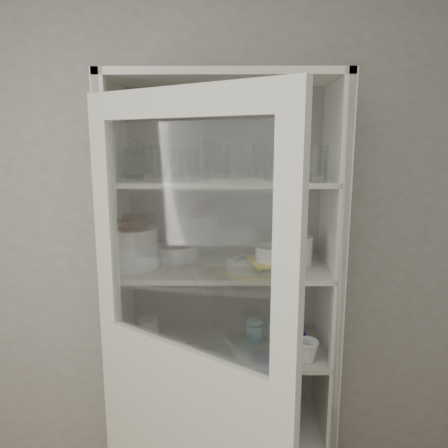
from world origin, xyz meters
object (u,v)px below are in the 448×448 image
at_px(mug_teal, 277,332).
at_px(glass_platter, 272,265).
at_px(goblet_0, 136,156).
at_px(pantry_cabinet, 224,324).
at_px(goblet_2, 257,159).
at_px(mug_white, 307,351).
at_px(cream_bowl, 133,235).
at_px(measuring_cups, 188,351).
at_px(terracotta_bowl, 132,222).
at_px(plate_stack_front, 134,254).
at_px(cream_dish, 199,415).
at_px(yellow_trivet, 272,261).
at_px(grey_bowl_stack, 298,251).
at_px(goblet_3, 302,157).
at_px(white_ramekin, 272,253).
at_px(mug_blue, 294,341).
at_px(goblet_1, 211,157).
at_px(tin_box, 242,419).
at_px(white_canister, 149,330).
at_px(cupboard_door, 186,404).
at_px(plate_stack_back, 177,251).
at_px(teal_jar, 254,331).

bearing_deg(mug_teal, glass_platter, -120.42).
xyz_separation_m(goblet_0, glass_platter, (0.63, -0.14, -0.48)).
distance_m(pantry_cabinet, goblet_2, 0.81).
bearing_deg(mug_white, cream_bowl, 169.69).
xyz_separation_m(mug_teal, measuring_cups, (-0.42, -0.14, -0.03)).
distance_m(terracotta_bowl, mug_white, 0.97).
xyz_separation_m(goblet_2, plate_stack_front, (-0.56, -0.12, -0.42)).
bearing_deg(goblet_2, cream_dish, -159.63).
height_order(glass_platter, yellow_trivet, yellow_trivet).
relative_size(glass_platter, grey_bowl_stack, 2.43).
height_order(mug_white, measuring_cups, mug_white).
xyz_separation_m(goblet_0, terracotta_bowl, (0.00, -0.14, -0.29)).
xyz_separation_m(goblet_2, goblet_3, (0.20, 0.01, 0.01)).
distance_m(white_ramekin, grey_bowl_stack, 0.12).
bearing_deg(pantry_cabinet, mug_blue, -16.59).
bearing_deg(goblet_1, tin_box, -39.47).
distance_m(glass_platter, tin_box, 0.79).
height_order(white_ramekin, tin_box, white_ramekin).
distance_m(goblet_1, plate_stack_front, 0.57).
bearing_deg(white_canister, goblet_3, 3.91).
bearing_deg(yellow_trivet, plate_stack_front, 179.93).
bearing_deg(cream_bowl, white_canister, 59.41).
xyz_separation_m(terracotta_bowl, white_ramekin, (0.63, -0.00, -0.14)).
bearing_deg(pantry_cabinet, mug_white, -28.64).
bearing_deg(cream_bowl, yellow_trivet, -0.07).
xyz_separation_m(goblet_2, measuring_cups, (-0.31, -0.18, -0.86)).
distance_m(goblet_0, cream_bowl, 0.37).
bearing_deg(mug_blue, cream_bowl, -174.96).
distance_m(pantry_cabinet, white_canister, 0.37).
relative_size(terracotta_bowl, measuring_cups, 2.13).
bearing_deg(glass_platter, cream_dish, 177.50).
bearing_deg(cream_bowl, plate_stack_front, 0.00).
bearing_deg(goblet_2, measuring_cups, -149.77).
xyz_separation_m(cupboard_door, white_ramekin, (0.35, 0.46, 0.45)).
distance_m(grey_bowl_stack, measuring_cups, 0.68).
bearing_deg(white_ramekin, cupboard_door, -127.40).
bearing_deg(plate_stack_front, goblet_3, 8.96).
bearing_deg(mug_white, terracotta_bowl, 169.69).
relative_size(plate_stack_back, white_canister, 1.90).
relative_size(goblet_3, mug_blue, 1.57).
height_order(cupboard_door, mug_blue, cupboard_door).
bearing_deg(goblet_2, mug_teal, -22.16).
xyz_separation_m(plate_stack_front, tin_box, (0.50, -0.01, -0.83)).
bearing_deg(mug_teal, teal_jar, 175.35).
relative_size(cream_bowl, yellow_trivet, 1.20).
xyz_separation_m(cream_bowl, white_canister, (0.04, 0.07, -0.49)).
height_order(goblet_2, measuring_cups, goblet_2).
bearing_deg(mug_white, white_ramekin, 141.84).
distance_m(cupboard_door, terracotta_bowl, 0.80).
bearing_deg(cream_bowl, cupboard_door, -59.00).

